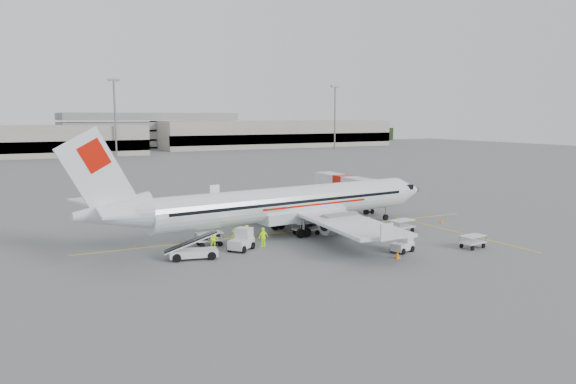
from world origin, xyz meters
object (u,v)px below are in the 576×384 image
object	(u,v)px
tug_aft	(241,240)
tug_fore	(362,226)
jet_bridge	(344,191)
tug_mid	(402,243)
aircraft	(290,181)
belt_loader	(193,242)

from	to	relation	value
tug_aft	tug_fore	bearing A→B (deg)	-36.27
jet_bridge	tug_mid	world-z (taller)	jet_bridge
aircraft	tug_fore	distance (m)	8.45
jet_bridge	tug_mid	size ratio (longest dim) A/B	7.73
belt_loader	tug_fore	bearing A→B (deg)	17.70
aircraft	tug_fore	bearing A→B (deg)	-37.68
tug_mid	aircraft	bearing A→B (deg)	95.95
aircraft	belt_loader	size ratio (longest dim) A/B	7.40
belt_loader	tug_aft	world-z (taller)	belt_loader
jet_bridge	belt_loader	size ratio (longest dim) A/B	3.04
aircraft	tug_aft	size ratio (longest dim) A/B	15.61
aircraft	belt_loader	distance (m)	13.49
jet_bridge	tug_fore	world-z (taller)	jet_bridge
jet_bridge	tug_fore	size ratio (longest dim) A/B	7.57
aircraft	tug_fore	size ratio (longest dim) A/B	18.40
aircraft	jet_bridge	xyz separation A→B (m)	(13.79, 11.14, -3.23)
tug_fore	tug_aft	bearing A→B (deg)	142.44
tug_mid	tug_aft	xyz separation A→B (m)	(-12.06, 7.07, 0.16)
jet_bridge	tug_fore	distance (m)	16.83
tug_fore	belt_loader	bearing A→B (deg)	144.75
belt_loader	tug_aft	distance (m)	4.75
jet_bridge	tug_aft	xyz separation A→B (m)	(-20.97, -15.44, -1.12)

